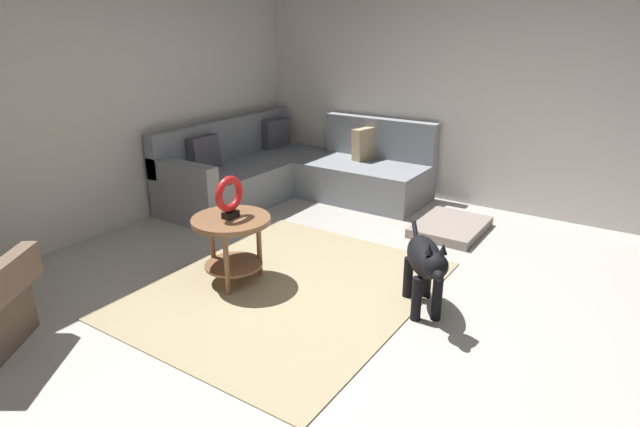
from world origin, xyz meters
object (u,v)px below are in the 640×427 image
Objects in this scene: sectional_couch at (291,173)px; dog at (425,263)px; side_table at (232,233)px; torus_sculpture at (229,196)px; dog_bed_mat at (450,227)px.

sectional_couch is 2.79m from dog.
dog is at bearing -74.29° from side_table.
torus_sculpture is 0.41× the size of dog_bed_mat.
side_table is at bearing -19.24° from dog.
torus_sculpture is at bearing 151.81° from dog_bed_mat.
side_table is 0.83× the size of dog.
side_table is 0.29m from torus_sculpture.
side_table is at bearing 88.21° from torus_sculpture.
torus_sculpture is at bearing -19.24° from dog.
side_table is (-1.97, -0.89, 0.12)m from sectional_couch.
dog_bed_mat is 1.63m from dog.
dog_bed_mat is at bearing -28.19° from side_table.
dog_bed_mat is (1.95, -1.05, -0.37)m from side_table.
sectional_couch is 2.16m from side_table.
dog is at bearing -74.29° from torus_sculpture.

